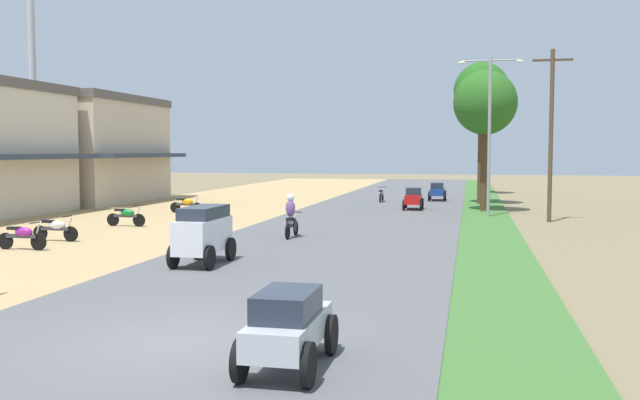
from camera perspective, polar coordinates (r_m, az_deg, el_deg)
name	(u,v)px	position (r m, az deg, el deg)	size (l,w,h in m)	color
ground_plane	(177,346)	(12.37, -11.72, -11.69)	(180.00, 180.00, 0.00)	#7A6B4C
road_strip	(177,343)	(12.36, -11.72, -11.51)	(9.00, 140.00, 0.08)	#565659
median_strip	(521,366)	(11.39, 16.27, -13.00)	(2.40, 140.00, 0.06)	#3D6B2D
shophouse_mid	(80,149)	(47.69, -19.18, 3.97)	(9.32, 10.39, 6.90)	#C6B299
parked_motorbike_nearest	(22,235)	(24.99, -23.35, -2.69)	(1.80, 0.54, 0.94)	black
parked_motorbike_second	(56,228)	(26.94, -20.96, -2.16)	(1.80, 0.54, 0.94)	black
parked_motorbike_third	(126,215)	(31.30, -15.69, -1.21)	(1.80, 0.54, 0.94)	black
parked_motorbike_fourth	(187,204)	(37.41, -10.95, -0.30)	(1.80, 0.54, 0.94)	black
median_tree_nearest	(485,104)	(39.19, 13.48, 7.73)	(3.46, 3.46, 7.71)	#4C351E
median_tree_second	(481,92)	(44.47, 13.19, 8.67)	(3.41, 3.41, 8.80)	#4C351E
median_tree_third	(486,113)	(55.54, 13.50, 6.98)	(2.92, 2.92, 7.90)	#4C351E
streetlamp_near	(489,125)	(35.83, 13.81, 5.99)	(3.16, 0.20, 7.94)	gray
streetlamp_mid	(482,141)	(59.30, 13.21, 4.78)	(3.16, 0.20, 7.12)	gray
utility_pole_near	(551,132)	(34.25, 18.53, 5.32)	(1.80, 0.20, 8.08)	brown
car_sedan_silver	(288,325)	(10.52, -2.63, -10.25)	(1.10, 2.26, 1.19)	#B7BCC1
car_van_white	(203,232)	(20.19, -9.62, -2.59)	(1.19, 2.41, 1.67)	silver
car_hatchback_red	(413,198)	(39.00, 7.71, 0.20)	(1.04, 2.00, 1.23)	red
car_sedan_blue	(437,191)	(46.38, 9.66, 0.78)	(1.10, 2.26, 1.19)	navy
motorbike_foreground_rider	(291,217)	(26.11, -2.38, -1.42)	(0.54, 1.80, 1.66)	black
motorbike_ahead_second	(382,194)	(44.73, 5.10, 0.48)	(0.54, 1.80, 0.94)	black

